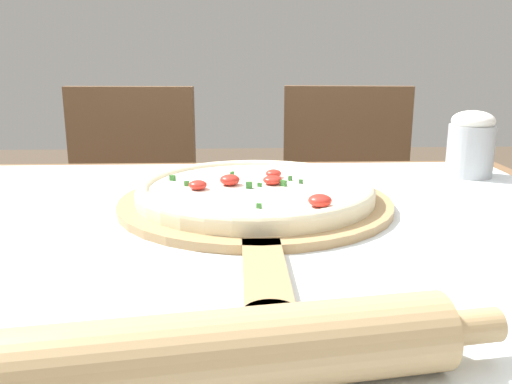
{
  "coord_description": "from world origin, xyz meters",
  "views": [
    {
      "loc": [
        0.03,
        -0.64,
        0.99
      ],
      "look_at": [
        0.06,
        0.11,
        0.8
      ],
      "focal_mm": 38.0,
      "sensor_mm": 36.0,
      "label": 1
    }
  ],
  "objects_px": {
    "chair_left": "(128,218)",
    "pizza_peel": "(256,206)",
    "chair_right": "(346,216)",
    "rolling_pin": "(221,352)",
    "flour_cup": "(471,143)",
    "pizza": "(255,190)"
  },
  "relations": [
    {
      "from": "pizza_peel",
      "to": "chair_left",
      "type": "height_order",
      "value": "chair_left"
    },
    {
      "from": "rolling_pin",
      "to": "pizza_peel",
      "type": "bearing_deg",
      "value": 84.74
    },
    {
      "from": "rolling_pin",
      "to": "chair_right",
      "type": "xyz_separation_m",
      "value": [
        0.34,
        1.2,
        -0.28
      ]
    },
    {
      "from": "chair_right",
      "to": "pizza_peel",
      "type": "bearing_deg",
      "value": -104.57
    },
    {
      "from": "flour_cup",
      "to": "pizza_peel",
      "type": "bearing_deg",
      "value": -152.77
    },
    {
      "from": "pizza_peel",
      "to": "chair_left",
      "type": "relative_size",
      "value": 0.66
    },
    {
      "from": "flour_cup",
      "to": "pizza",
      "type": "bearing_deg",
      "value": -154.78
    },
    {
      "from": "pizza",
      "to": "chair_left",
      "type": "distance_m",
      "value": 0.87
    },
    {
      "from": "pizza_peel",
      "to": "flour_cup",
      "type": "relative_size",
      "value": 4.87
    },
    {
      "from": "rolling_pin",
      "to": "flour_cup",
      "type": "distance_m",
      "value": 0.79
    },
    {
      "from": "chair_left",
      "to": "pizza_peel",
      "type": "bearing_deg",
      "value": -61.89
    },
    {
      "from": "pizza",
      "to": "pizza_peel",
      "type": "bearing_deg",
      "value": -90.25
    },
    {
      "from": "pizza_peel",
      "to": "flour_cup",
      "type": "distance_m",
      "value": 0.46
    },
    {
      "from": "pizza_peel",
      "to": "chair_right",
      "type": "height_order",
      "value": "chair_right"
    },
    {
      "from": "rolling_pin",
      "to": "chair_left",
      "type": "distance_m",
      "value": 1.27
    },
    {
      "from": "pizza",
      "to": "chair_right",
      "type": "relative_size",
      "value": 0.4
    },
    {
      "from": "chair_right",
      "to": "flour_cup",
      "type": "xyz_separation_m",
      "value": [
        0.11,
        -0.56,
        0.31
      ]
    },
    {
      "from": "chair_right",
      "to": "flour_cup",
      "type": "relative_size",
      "value": 7.33
    },
    {
      "from": "rolling_pin",
      "to": "chair_left",
      "type": "relative_size",
      "value": 0.46
    },
    {
      "from": "pizza_peel",
      "to": "rolling_pin",
      "type": "bearing_deg",
      "value": -95.26
    },
    {
      "from": "pizza",
      "to": "flour_cup",
      "type": "distance_m",
      "value": 0.45
    },
    {
      "from": "pizza_peel",
      "to": "rolling_pin",
      "type": "xyz_separation_m",
      "value": [
        -0.04,
        -0.44,
        0.02
      ]
    }
  ]
}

